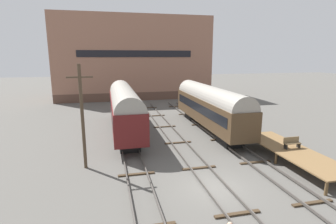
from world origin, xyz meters
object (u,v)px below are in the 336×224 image
(train_car_brown, at_px, (210,105))
(bench, at_px, (292,142))
(utility_pole, at_px, (82,116))
(train_car_maroon, at_px, (125,107))

(train_car_brown, height_order, bench, train_car_brown)
(utility_pole, bearing_deg, train_car_maroon, 67.33)
(bench, bearing_deg, utility_pole, 172.36)
(train_car_maroon, distance_m, train_car_brown, 9.43)
(train_car_maroon, height_order, utility_pole, utility_pole)
(train_car_maroon, xyz_separation_m, train_car_brown, (9.39, -0.89, -0.06))
(utility_pole, bearing_deg, bench, -7.64)
(bench, distance_m, utility_pole, 16.45)
(train_car_maroon, xyz_separation_m, utility_pole, (-3.59, -8.58, 1.12))
(utility_pole, bearing_deg, train_car_brown, 30.65)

